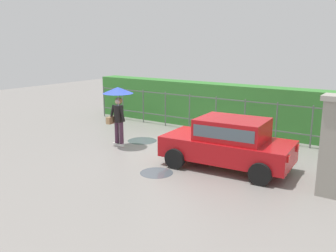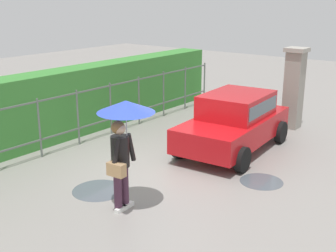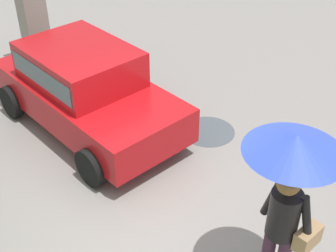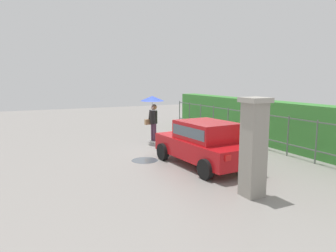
{
  "view_description": "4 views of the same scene",
  "coord_description": "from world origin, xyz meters",
  "views": [
    {
      "loc": [
        6.49,
        -9.89,
        3.59
      ],
      "look_at": [
        0.05,
        -0.56,
        0.98
      ],
      "focal_mm": 39.11,
      "sensor_mm": 36.0,
      "label": 1
    },
    {
      "loc": [
        -7.43,
        -5.81,
        3.86
      ],
      "look_at": [
        -0.26,
        -0.25,
        1.15
      ],
      "focal_mm": 46.7,
      "sensor_mm": 36.0,
      "label": 2
    },
    {
      "loc": [
        -4.0,
        2.55,
        4.67
      ],
      "look_at": [
        -0.04,
        -0.59,
        1.16
      ],
      "focal_mm": 49.05,
      "sensor_mm": 36.0,
      "label": 3
    },
    {
      "loc": [
        10.74,
        -6.01,
        2.86
      ],
      "look_at": [
        -0.36,
        -0.65,
        0.99
      ],
      "focal_mm": 33.59,
      "sensor_mm": 36.0,
      "label": 4
    }
  ],
  "objects": [
    {
      "name": "fence_section",
      "position": [
        -0.06,
        2.95,
        0.83
      ],
      "size": [
        12.3,
        0.05,
        1.5
      ],
      "color": "#59605B",
      "rests_on": "ground"
    },
    {
      "name": "pedestrian",
      "position": [
        -2.02,
        -0.61,
        1.59
      ],
      "size": [
        1.05,
        1.05,
        2.09
      ],
      "rotation": [
        0.0,
        0.0,
        -1.5
      ],
      "color": "#47283D",
      "rests_on": "ground"
    },
    {
      "name": "puddle_near",
      "position": [
        0.7,
        -2.07,
        0.0
      ],
      "size": [
        0.94,
        0.94,
        0.0
      ],
      "primitive_type": "cylinder",
      "color": "#4C545B",
      "rests_on": "ground"
    },
    {
      "name": "puddle_far",
      "position": [
        -1.77,
        0.39,
        0.0
      ],
      "size": [
        1.09,
        1.09,
        0.0
      ],
      "primitive_type": "cylinder",
      "color": "#4C545B",
      "rests_on": "ground"
    },
    {
      "name": "hedge_row",
      "position": [
        -0.06,
        3.85,
        0.95
      ],
      "size": [
        13.25,
        0.9,
        1.9
      ],
      "primitive_type": "cube",
      "color": "#387F33",
      "rests_on": "ground"
    },
    {
      "name": "ground_plane",
      "position": [
        0.0,
        0.0,
        0.0
      ],
      "size": [
        40.0,
        40.0,
        0.0
      ],
      "primitive_type": "plane",
      "color": "gray"
    },
    {
      "name": "car",
      "position": [
        2.17,
        -0.54,
        0.8
      ],
      "size": [
        3.84,
        2.08,
        1.48
      ],
      "rotation": [
        0.0,
        0.0,
        3.21
      ],
      "color": "#B71116",
      "rests_on": "ground"
    },
    {
      "name": "gate_pillar",
      "position": [
        4.98,
        -0.94,
        1.24
      ],
      "size": [
        0.6,
        0.6,
        2.42
      ],
      "color": "gray",
      "rests_on": "ground"
    }
  ]
}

